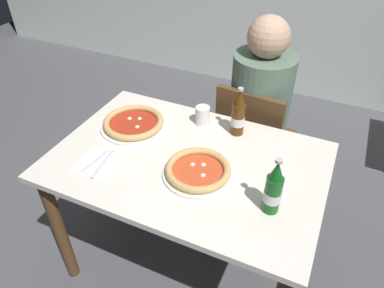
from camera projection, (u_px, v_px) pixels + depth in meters
The scene contains 10 objects.
ground_plane at pixel (188, 259), 2.06m from camera, with size 8.00×8.00×0.00m, color #4C4C51.
dining_table_main at pixel (188, 178), 1.67m from camera, with size 1.20×0.80×0.75m.
chair_behind_table at pixel (252, 140), 2.15m from camera, with size 0.44×0.44×0.85m.
diner_seated at pixel (257, 122), 2.12m from camera, with size 0.34×0.34×1.21m.
pizza_margherita_near at pixel (134, 123), 1.78m from camera, with size 0.33×0.33×0.04m.
pizza_marinara_far at pixel (198, 171), 1.51m from camera, with size 0.30×0.30×0.04m.
beer_bottle_left at pixel (273, 190), 1.30m from camera, with size 0.07×0.07×0.25m.
beer_bottle_center at pixel (238, 115), 1.69m from camera, with size 0.07×0.07×0.25m.
napkin_with_cutlery at pixel (99, 163), 1.57m from camera, with size 0.18×0.19×0.01m.
paper_cup at pixel (203, 115), 1.79m from camera, with size 0.07×0.07×0.10m, color white.
Camera 1 is at (0.53, -1.10, 1.78)m, focal length 33.60 mm.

